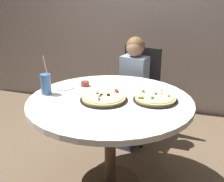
{
  "coord_description": "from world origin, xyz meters",
  "views": [
    {
      "loc": [
        0.61,
        -1.96,
        1.57
      ],
      "look_at": [
        0.0,
        0.05,
        0.8
      ],
      "focal_mm": 47.44,
      "sensor_mm": 36.0,
      "label": 1
    }
  ],
  "objects_px": {
    "pizza_cheese": "(155,99)",
    "dining_table": "(110,111)",
    "pizza_veggie": "(104,98)",
    "sauce_bowl": "(85,84)",
    "soda_cup": "(46,84)",
    "chair_wooden": "(138,88)",
    "diner_child": "(131,97)",
    "plate_small": "(63,87)"
  },
  "relations": [
    {
      "from": "dining_table",
      "to": "chair_wooden",
      "type": "height_order",
      "value": "chair_wooden"
    },
    {
      "from": "soda_cup",
      "to": "plate_small",
      "type": "xyz_separation_m",
      "value": [
        0.06,
        0.17,
        -0.08
      ]
    },
    {
      "from": "pizza_cheese",
      "to": "plate_small",
      "type": "relative_size",
      "value": 1.83
    },
    {
      "from": "chair_wooden",
      "to": "soda_cup",
      "type": "height_order",
      "value": "soda_cup"
    },
    {
      "from": "pizza_veggie",
      "to": "pizza_cheese",
      "type": "height_order",
      "value": "pizza_veggie"
    },
    {
      "from": "diner_child",
      "to": "sauce_bowl",
      "type": "xyz_separation_m",
      "value": [
        -0.28,
        -0.52,
        0.29
      ]
    },
    {
      "from": "diner_child",
      "to": "pizza_cheese",
      "type": "height_order",
      "value": "diner_child"
    },
    {
      "from": "pizza_cheese",
      "to": "dining_table",
      "type": "bearing_deg",
      "value": -167.17
    },
    {
      "from": "chair_wooden",
      "to": "diner_child",
      "type": "distance_m",
      "value": 0.19
    },
    {
      "from": "chair_wooden",
      "to": "diner_child",
      "type": "xyz_separation_m",
      "value": [
        -0.04,
        -0.18,
        -0.05
      ]
    },
    {
      "from": "plate_small",
      "to": "diner_child",
      "type": "bearing_deg",
      "value": 54.82
    },
    {
      "from": "pizza_cheese",
      "to": "sauce_bowl",
      "type": "relative_size",
      "value": 4.71
    },
    {
      "from": "chair_wooden",
      "to": "sauce_bowl",
      "type": "relative_size",
      "value": 13.57
    },
    {
      "from": "diner_child",
      "to": "pizza_cheese",
      "type": "bearing_deg",
      "value": -63.4
    },
    {
      "from": "dining_table",
      "to": "plate_small",
      "type": "relative_size",
      "value": 6.89
    },
    {
      "from": "diner_child",
      "to": "pizza_veggie",
      "type": "relative_size",
      "value": 3.07
    },
    {
      "from": "pizza_veggie",
      "to": "dining_table",
      "type": "bearing_deg",
      "value": 36.84
    },
    {
      "from": "dining_table",
      "to": "pizza_cheese",
      "type": "bearing_deg",
      "value": 12.83
    },
    {
      "from": "dining_table",
      "to": "diner_child",
      "type": "xyz_separation_m",
      "value": [
        -0.02,
        0.76,
        -0.17
      ]
    },
    {
      "from": "pizza_veggie",
      "to": "pizza_cheese",
      "type": "relative_size",
      "value": 1.07
    },
    {
      "from": "sauce_bowl",
      "to": "plate_small",
      "type": "bearing_deg",
      "value": -149.45
    },
    {
      "from": "soda_cup",
      "to": "sauce_bowl",
      "type": "xyz_separation_m",
      "value": [
        0.22,
        0.26,
        -0.06
      ]
    },
    {
      "from": "chair_wooden",
      "to": "pizza_cheese",
      "type": "height_order",
      "value": "chair_wooden"
    },
    {
      "from": "pizza_cheese",
      "to": "sauce_bowl",
      "type": "xyz_separation_m",
      "value": [
        -0.62,
        0.16,
        0.0
      ]
    },
    {
      "from": "sauce_bowl",
      "to": "pizza_veggie",
      "type": "bearing_deg",
      "value": -45.9
    },
    {
      "from": "sauce_bowl",
      "to": "soda_cup",
      "type": "bearing_deg",
      "value": -129.91
    },
    {
      "from": "chair_wooden",
      "to": "dining_table",
      "type": "bearing_deg",
      "value": -91.25
    },
    {
      "from": "chair_wooden",
      "to": "diner_child",
      "type": "bearing_deg",
      "value": -101.81
    },
    {
      "from": "pizza_veggie",
      "to": "diner_child",
      "type": "bearing_deg",
      "value": 88.43
    },
    {
      "from": "pizza_cheese",
      "to": "diner_child",
      "type": "bearing_deg",
      "value": 116.6
    },
    {
      "from": "chair_wooden",
      "to": "pizza_veggie",
      "type": "height_order",
      "value": "chair_wooden"
    },
    {
      "from": "pizza_veggie",
      "to": "sauce_bowl",
      "type": "relative_size",
      "value": 5.04
    },
    {
      "from": "dining_table",
      "to": "soda_cup",
      "type": "bearing_deg",
      "value": -176.85
    },
    {
      "from": "plate_small",
      "to": "pizza_cheese",
      "type": "bearing_deg",
      "value": -4.83
    },
    {
      "from": "sauce_bowl",
      "to": "plate_small",
      "type": "height_order",
      "value": "sauce_bowl"
    },
    {
      "from": "dining_table",
      "to": "soda_cup",
      "type": "height_order",
      "value": "soda_cup"
    },
    {
      "from": "chair_wooden",
      "to": "pizza_veggie",
      "type": "distance_m",
      "value": 1.0
    },
    {
      "from": "diner_child",
      "to": "soda_cup",
      "type": "bearing_deg",
      "value": -122.22
    },
    {
      "from": "pizza_cheese",
      "to": "chair_wooden",
      "type": "bearing_deg",
      "value": 109.5
    },
    {
      "from": "soda_cup",
      "to": "pizza_veggie",
      "type": "bearing_deg",
      "value": -0.07
    },
    {
      "from": "pizza_veggie",
      "to": "soda_cup",
      "type": "relative_size",
      "value": 1.15
    },
    {
      "from": "pizza_veggie",
      "to": "sauce_bowl",
      "type": "bearing_deg",
      "value": 134.1
    }
  ]
}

